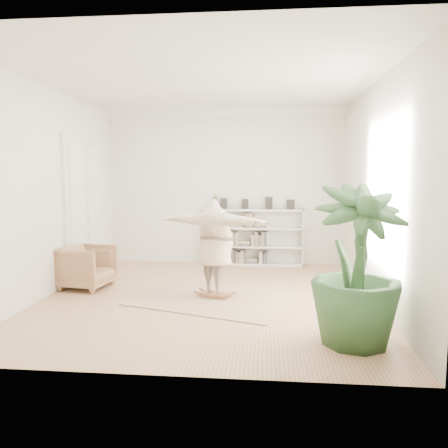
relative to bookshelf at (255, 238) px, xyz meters
name	(u,v)px	position (x,y,z in m)	size (l,w,h in m)	color
floor	(208,297)	(-0.74, -2.82, -0.64)	(6.00, 6.00, 0.00)	#9E7351
room_shell	(224,113)	(-0.74, 0.12, 2.87)	(6.00, 6.00, 6.00)	silver
doors	(85,209)	(-3.45, -1.52, 0.76)	(0.09, 1.78, 2.92)	white
bookshelf	(255,238)	(0.00, 0.00, 0.00)	(2.20, 0.35, 1.64)	silver
armchair	(87,267)	(-3.04, -2.45, -0.24)	(0.84, 0.87, 0.79)	tan
rug	(215,297)	(-0.61, -2.88, -0.63)	(2.50, 2.00, 0.02)	tan
rocker_board	(215,294)	(-0.61, -2.88, -0.57)	(0.54, 0.42, 0.10)	brown
person	(215,244)	(-0.61, -2.88, 0.28)	(1.96, 0.53, 1.60)	#BFA88F
houseplant	(357,265)	(1.34, -4.74, 0.36)	(1.11, 1.11, 1.98)	#2A4E27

